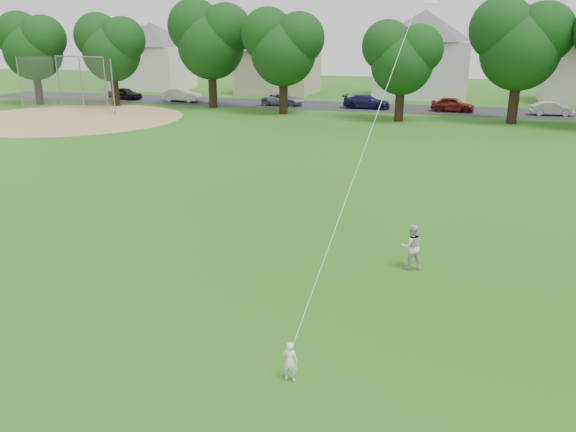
% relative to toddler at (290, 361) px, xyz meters
% --- Properties ---
extents(ground, '(160.00, 160.00, 0.00)m').
position_rel_toddler_xyz_m(ground, '(-1.34, 1.43, -0.43)').
color(ground, '#235513').
rests_on(ground, ground).
extents(street, '(90.00, 7.00, 0.01)m').
position_rel_toddler_xyz_m(street, '(-1.34, 43.43, -0.43)').
color(street, '#2D2D30').
rests_on(street, ground).
extents(dirt_infield, '(18.00, 18.00, 0.02)m').
position_rel_toddler_xyz_m(dirt_infield, '(-27.34, 29.43, -0.42)').
color(dirt_infield, '#9E7F51').
rests_on(dirt_infield, ground).
extents(toddler, '(0.32, 0.21, 0.86)m').
position_rel_toddler_xyz_m(toddler, '(0.00, 0.00, 0.00)').
color(toddler, white).
rests_on(toddler, ground).
extents(older_boy, '(0.81, 0.73, 1.37)m').
position_rel_toddler_xyz_m(older_boy, '(1.80, 6.42, 0.25)').
color(older_boy, silver).
rests_on(older_boy, ground).
extents(kite, '(1.27, 4.73, 11.06)m').
position_rel_toddler_xyz_m(kite, '(0.75, 4.10, 3.82)').
color(kite, white).
rests_on(kite, ground).
extents(baseball_backstop, '(10.45, 3.06, 4.61)m').
position_rel_toddler_xyz_m(baseball_backstop, '(-29.95, 34.15, 1.87)').
color(baseball_backstop, gray).
rests_on(baseball_backstop, ground).
extents(tree_row, '(80.98, 9.63, 10.90)m').
position_rel_toddler_xyz_m(tree_row, '(4.80, 37.22, 5.89)').
color(tree_row, black).
rests_on(tree_row, ground).
extents(parked_cars, '(54.29, 2.34, 1.29)m').
position_rel_toddler_xyz_m(parked_cars, '(-4.89, 42.43, 0.18)').
color(parked_cars, black).
rests_on(parked_cars, ground).
extents(house_row, '(76.32, 13.72, 10.47)m').
position_rel_toddler_xyz_m(house_row, '(-0.34, 53.43, 4.55)').
color(house_row, silver).
rests_on(house_row, ground).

